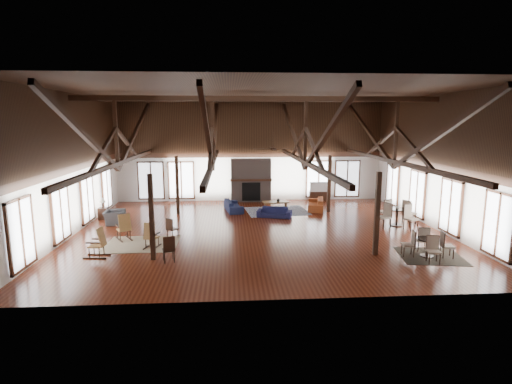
{
  "coord_description": "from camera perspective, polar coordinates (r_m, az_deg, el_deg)",
  "views": [
    {
      "loc": [
        -1.29,
        -17.17,
        4.81
      ],
      "look_at": [
        -0.07,
        1.0,
        1.58
      ],
      "focal_mm": 28.0,
      "sensor_mm": 36.0,
      "label": 1
    }
  ],
  "objects": [
    {
      "name": "rug_tan",
      "position": [
        16.6,
        -16.01,
        -7.16
      ],
      "size": [
        2.85,
        2.25,
        0.01
      ],
      "primitive_type": "cube",
      "rotation": [
        0.0,
        0.0,
        -0.01
      ],
      "color": "tan",
      "rests_on": "floor"
    },
    {
      "name": "cafe_table_far",
      "position": [
        19.71,
        19.51,
        -2.97
      ],
      "size": [
        2.17,
        2.17,
        1.13
      ],
      "rotation": [
        0.0,
        0.0,
        0.42
      ],
      "color": "black",
      "rests_on": "floor"
    },
    {
      "name": "sofa_navy_front",
      "position": [
        20.31,
        2.63,
        -2.91
      ],
      "size": [
        1.85,
        1.14,
        0.5
      ],
      "primitive_type": "imported",
      "rotation": [
        0.0,
        0.0,
        -0.29
      ],
      "color": "#141538",
      "rests_on": "floor"
    },
    {
      "name": "side_table_lamp",
      "position": [
        21.32,
        -20.99,
        -2.52
      ],
      "size": [
        0.43,
        0.43,
        1.09
      ],
      "color": "black",
      "rests_on": "floor"
    },
    {
      "name": "side_chair_a",
      "position": [
        16.89,
        -12.05,
        -4.9
      ],
      "size": [
        0.52,
        0.52,
        0.88
      ],
      "rotation": [
        0.0,
        0.0,
        -0.64
      ],
      "color": "black",
      "rests_on": "floor"
    },
    {
      "name": "coffee_table",
      "position": [
        21.72,
        2.81,
        -1.51
      ],
      "size": [
        1.45,
        0.92,
        0.51
      ],
      "rotation": [
        0.0,
        0.0,
        0.19
      ],
      "color": "brown",
      "rests_on": "floor"
    },
    {
      "name": "television",
      "position": [
        24.85,
        8.87,
        0.77
      ],
      "size": [
        1.05,
        0.14,
        0.61
      ],
      "primitive_type": "imported",
      "rotation": [
        0.0,
        0.0,
        0.0
      ],
      "color": "#B2B2B2",
      "rests_on": "tv_console"
    },
    {
      "name": "cafe_table_near",
      "position": [
        15.68,
        23.31,
        -6.86
      ],
      "size": [
        1.83,
        1.83,
        0.94
      ],
      "rotation": [
        0.0,
        0.0,
        -0.18
      ],
      "color": "black",
      "rests_on": "floor"
    },
    {
      "name": "wall_front",
      "position": [
        10.41,
        3.33,
        0.02
      ],
      "size": [
        16.0,
        0.02,
        6.0
      ],
      "primitive_type": "cube",
      "color": "white",
      "rests_on": "floor"
    },
    {
      "name": "rocking_chair_a",
      "position": [
        17.23,
        -18.31,
        -4.86
      ],
      "size": [
        0.83,
        0.97,
        1.11
      ],
      "rotation": [
        0.0,
        0.0,
        0.54
      ],
      "color": "#A1673D",
      "rests_on": "floor"
    },
    {
      "name": "tv_console",
      "position": [
        24.94,
        8.84,
        -0.54
      ],
      "size": [
        1.08,
        0.41,
        0.54
      ],
      "primitive_type": "cube",
      "color": "black",
      "rests_on": "floor"
    },
    {
      "name": "rocking_chair_b",
      "position": [
        15.9,
        -14.8,
        -6.1
      ],
      "size": [
        0.61,
        0.87,
        1.01
      ],
      "rotation": [
        0.0,
        0.0,
        -0.27
      ],
      "color": "#A1673D",
      "rests_on": "floor"
    },
    {
      "name": "ceiling_fan",
      "position": [
        16.3,
        2.48,
        6.27
      ],
      "size": [
        1.6,
        1.6,
        0.75
      ],
      "color": "black",
      "rests_on": "roof_truss"
    },
    {
      "name": "cup_far",
      "position": [
        19.69,
        19.5,
        -2.08
      ],
      "size": [
        0.17,
        0.17,
        0.11
      ],
      "primitive_type": "imported",
      "rotation": [
        0.0,
        0.0,
        -0.35
      ],
      "color": "#B2B2B2",
      "rests_on": "cafe_table_far"
    },
    {
      "name": "wall_left",
      "position": [
        18.52,
        -25.11,
        3.51
      ],
      "size": [
        0.02,
        14.0,
        6.0
      ],
      "primitive_type": "cube",
      "color": "white",
      "rests_on": "floor"
    },
    {
      "name": "rocking_chair_c",
      "position": [
        15.44,
        -21.53,
        -6.81
      ],
      "size": [
        0.89,
        0.53,
        1.1
      ],
      "rotation": [
        0.0,
        0.0,
        1.48
      ],
      "color": "#A1673D",
      "rests_on": "floor"
    },
    {
      "name": "wall_right",
      "position": [
        19.6,
        24.53,
        3.86
      ],
      "size": [
        0.02,
        14.0,
        6.0
      ],
      "primitive_type": "cube",
      "color": "white",
      "rests_on": "floor"
    },
    {
      "name": "floor",
      "position": [
        17.87,
        0.44,
        -5.55
      ],
      "size": [
        16.0,
        16.0,
        0.0
      ],
      "primitive_type": "plane",
      "color": "#5B2413",
      "rests_on": "ground"
    },
    {
      "name": "roof_truss",
      "position": [
        17.23,
        0.46,
        7.47
      ],
      "size": [
        15.6,
        14.07,
        3.14
      ],
      "color": "black",
      "rests_on": "wall_back"
    },
    {
      "name": "ceiling",
      "position": [
        17.25,
        0.47,
        14.02
      ],
      "size": [
        16.0,
        14.0,
        0.02
      ],
      "primitive_type": "cube",
      "color": "black",
      "rests_on": "wall_back"
    },
    {
      "name": "rug_dark",
      "position": [
        15.93,
        23.63,
        -8.36
      ],
      "size": [
        2.44,
        2.28,
        0.01
      ],
      "primitive_type": "cube",
      "rotation": [
        0.0,
        0.0,
        -0.15
      ],
      "color": "black",
      "rests_on": "floor"
    },
    {
      "name": "cup_near",
      "position": [
        15.57,
        23.68,
        -6.03
      ],
      "size": [
        0.15,
        0.15,
        0.1
      ],
      "primitive_type": "imported",
      "rotation": [
        0.0,
        0.0,
        -0.21
      ],
      "color": "#B2B2B2",
      "rests_on": "cafe_table_near"
    },
    {
      "name": "armchair",
      "position": [
        20.09,
        -19.54,
        -3.43
      ],
      "size": [
        1.02,
        0.9,
        0.65
      ],
      "primitive_type": "imported",
      "rotation": [
        0.0,
        0.0,
        1.61
      ],
      "color": "#2C2C2E",
      "rests_on": "floor"
    },
    {
      "name": "sofa_orange",
      "position": [
        22.34,
        8.51,
        -1.69
      ],
      "size": [
        2.19,
        1.24,
        0.6
      ],
      "primitive_type": "imported",
      "rotation": [
        0.0,
        0.0,
        -1.79
      ],
      "color": "brown",
      "rests_on": "floor"
    },
    {
      "name": "fireplace",
      "position": [
        24.13,
        -0.73,
        1.68
      ],
      "size": [
        2.5,
        0.69,
        2.6
      ],
      "color": "#67564E",
      "rests_on": "floor"
    },
    {
      "name": "vase",
      "position": [
        21.7,
        3.19,
        -1.12
      ],
      "size": [
        0.18,
        0.18,
        0.18
      ],
      "primitive_type": "imported",
      "rotation": [
        0.0,
        0.0,
        -0.04
      ],
      "color": "#B2B2B2",
      "rests_on": "coffee_table"
    },
    {
      "name": "wall_back",
      "position": [
        24.27,
        -0.79,
        5.79
      ],
      "size": [
        16.0,
        0.02,
        6.0
      ],
      "primitive_type": "cube",
      "color": "white",
      "rests_on": "floor"
    },
    {
      "name": "sofa_navy_left",
      "position": [
        21.74,
        -3.23,
        -1.95
      ],
      "size": [
        2.08,
        1.1,
        0.58
      ],
      "primitive_type": "imported",
      "rotation": [
        0.0,
        0.0,
        1.74
      ],
      "color": "#151B3A",
      "rests_on": "floor"
    },
    {
      "name": "side_chair_b",
      "position": [
        14.15,
        -12.35,
        -7.7
      ],
      "size": [
        0.5,
        0.5,
        0.95
      ],
      "rotation": [
        0.0,
        0.0,
        0.29
      ],
      "color": "black",
      "rests_on": "floor"
    },
    {
      "name": "rug_navy",
      "position": [
        21.7,
        3.02,
        -2.73
      ],
      "size": [
        3.51,
        2.8,
        0.01
      ],
      "primitive_type": "cube",
      "rotation": [
        0.0,
        0.0,
        0.12
      ],
      "color": "#1B244B",
      "rests_on": "floor"
    },
    {
      "name": "post_grid",
      "position": [
        17.52,
        0.45,
        -0.74
      ],
      "size": [
        8.16,
        7.16,
        3.05
      ],
      "color": "black",
      "rests_on": "floor"
    }
  ]
}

